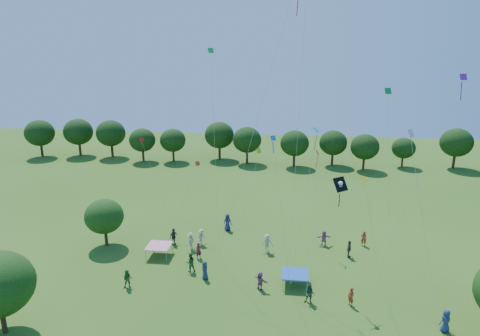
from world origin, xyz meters
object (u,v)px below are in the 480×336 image
tent_red_stripe (159,246)px  tent_blue (295,274)px  near_tree_north (104,216)px  pirate_kite (340,186)px  red_high_kite (282,36)px

tent_red_stripe → tent_blue: 13.41m
near_tree_north → tent_red_stripe: bearing=-14.8°
tent_red_stripe → pirate_kite: (16.01, -4.09, 8.04)m
near_tree_north → tent_blue: bearing=-15.6°
tent_blue → red_high_kite: size_ratio=0.09×
tent_blue → red_high_kite: (-1.69, 1.69, 19.11)m
tent_red_stripe → pirate_kite: bearing=-14.3°
near_tree_north → pirate_kite: pirate_kite is taller
near_tree_north → red_high_kite: 24.43m
red_high_kite → near_tree_north: bearing=168.3°
red_high_kite → tent_blue: bearing=-45.1°
tent_red_stripe → pirate_kite: pirate_kite is taller
near_tree_north → red_high_kite: red_high_kite is taller
tent_red_stripe → red_high_kite: red_high_kite is taller
near_tree_north → tent_red_stripe: (5.96, -1.58, -2.10)m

